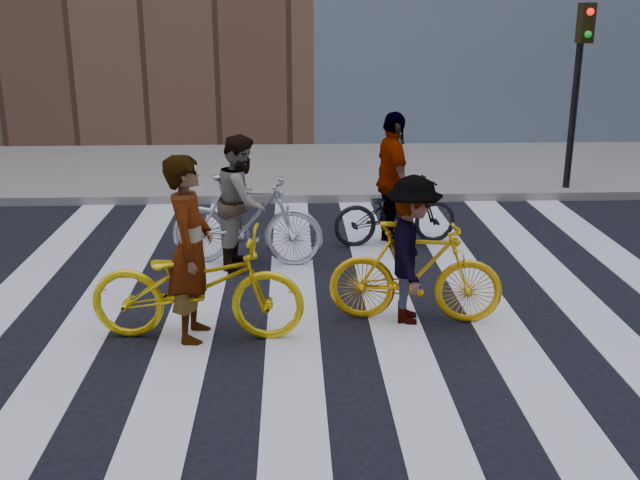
{
  "coord_description": "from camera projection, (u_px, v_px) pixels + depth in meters",
  "views": [
    {
      "loc": [
        -0.55,
        -7.55,
        3.27
      ],
      "look_at": [
        -0.24,
        0.3,
        0.81
      ],
      "focal_mm": 42.0,
      "sensor_mm": 36.0,
      "label": 1
    }
  ],
  "objects": [
    {
      "name": "rider_rear",
      "position": [
        393.0,
        180.0,
        10.47
      ],
      "size": [
        0.63,
        1.17,
        1.9
      ],
      "primitive_type": "imported",
      "rotation": [
        0.0,
        0.0,
        1.73
      ],
      "color": "slate",
      "rests_on": "ground"
    },
    {
      "name": "ground",
      "position": [
        343.0,
        318.0,
        8.2
      ],
      "size": [
        100.0,
        100.0,
        0.0
      ],
      "primitive_type": "plane",
      "color": "black",
      "rests_on": "ground"
    },
    {
      "name": "bike_yellow_left",
      "position": [
        197.0,
        285.0,
        7.57
      ],
      "size": [
        2.22,
        0.91,
        1.14
      ],
      "primitive_type": "imported",
      "rotation": [
        0.0,
        0.0,
        1.5
      ],
      "color": "yellow",
      "rests_on": "ground"
    },
    {
      "name": "rider_right",
      "position": [
        412.0,
        250.0,
        7.9
      ],
      "size": [
        0.74,
        1.11,
        1.6
      ],
      "primitive_type": "imported",
      "rotation": [
        0.0,
        0.0,
        1.43
      ],
      "color": "slate",
      "rests_on": "ground"
    },
    {
      "name": "zebra_crosswalk",
      "position": [
        343.0,
        318.0,
        8.2
      ],
      "size": [
        8.25,
        10.0,
        0.01
      ],
      "color": "silver",
      "rests_on": "ground"
    },
    {
      "name": "bike_silver_mid",
      "position": [
        247.0,
        221.0,
        9.73
      ],
      "size": [
        2.06,
        0.84,
        1.2
      ],
      "primitive_type": "imported",
      "rotation": [
        0.0,
        0.0,
        1.43
      ],
      "color": "#B2B5BC",
      "rests_on": "ground"
    },
    {
      "name": "bike_yellow_right",
      "position": [
        415.0,
        272.0,
        7.98
      ],
      "size": [
        1.9,
        0.78,
        1.11
      ],
      "primitive_type": "imported",
      "rotation": [
        0.0,
        0.0,
        1.43
      ],
      "color": "#FFB10E",
      "rests_on": "ground"
    },
    {
      "name": "sidewalk_far",
      "position": [
        318.0,
        169.0,
        15.33
      ],
      "size": [
        100.0,
        5.0,
        0.15
      ],
      "primitive_type": "cube",
      "color": "gray",
      "rests_on": "ground"
    },
    {
      "name": "traffic_signal",
      "position": [
        580.0,
        67.0,
        12.76
      ],
      "size": [
        0.22,
        0.42,
        3.33
      ],
      "color": "black",
      "rests_on": "ground"
    },
    {
      "name": "bike_dark_rear",
      "position": [
        395.0,
        212.0,
        10.62
      ],
      "size": [
        1.87,
        0.9,
        0.94
      ],
      "primitive_type": "imported",
      "rotation": [
        0.0,
        0.0,
        1.73
      ],
      "color": "black",
      "rests_on": "ground"
    },
    {
      "name": "rider_mid",
      "position": [
        242.0,
        201.0,
        9.65
      ],
      "size": [
        0.76,
        0.92,
        1.73
      ],
      "primitive_type": "imported",
      "rotation": [
        0.0,
        0.0,
        1.43
      ],
      "color": "slate",
      "rests_on": "ground"
    },
    {
      "name": "rider_left",
      "position": [
        190.0,
        249.0,
        7.45
      ],
      "size": [
        0.51,
        0.73,
        1.91
      ],
      "primitive_type": "imported",
      "rotation": [
        0.0,
        0.0,
        1.5
      ],
      "color": "slate",
      "rests_on": "ground"
    }
  ]
}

